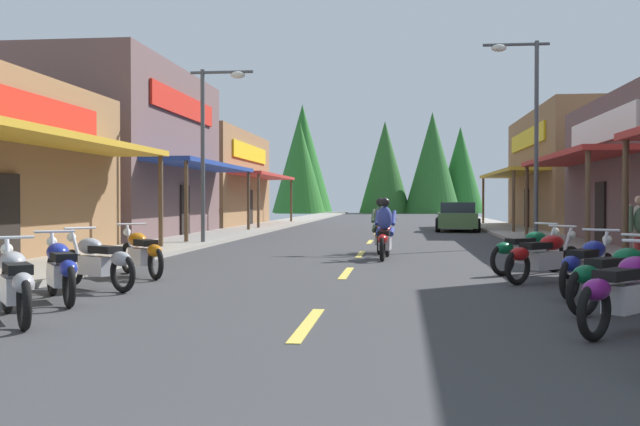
{
  "coord_description": "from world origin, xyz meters",
  "views": [
    {
      "loc": [
        1.12,
        -0.75,
        1.5
      ],
      "look_at": [
        -2.52,
        31.63,
        0.93
      ],
      "focal_mm": 40.78,
      "sensor_mm": 36.0,
      "label": 1
    }
  ],
  "objects_px": {
    "streetlamp_right": "(527,114)",
    "motorcycle_parked_right_4": "(588,265)",
    "motorcycle_parked_right_3": "(617,276)",
    "parked_car_curbside": "(457,217)",
    "rider_cruising_lead": "(385,234)",
    "motorcycle_parked_right_5": "(544,256)",
    "motorcycle_parked_left_1": "(15,282)",
    "rider_cruising_trailing": "(380,230)",
    "motorcycle_parked_right_6": "(528,250)",
    "motorcycle_parked_left_2": "(60,269)",
    "streetlamp_left": "(212,130)",
    "motorcycle_parked_left_4": "(141,252)",
    "motorcycle_parked_right_2": "(626,290)",
    "pedestrian_by_shop": "(639,222)",
    "motorcycle_parked_left_3": "(98,260)"
  },
  "relations": [
    {
      "from": "parked_car_curbside",
      "to": "motorcycle_parked_right_2",
      "type": "bearing_deg",
      "value": -176.8
    },
    {
      "from": "streetlamp_right",
      "to": "motorcycle_parked_right_4",
      "type": "height_order",
      "value": "streetlamp_right"
    },
    {
      "from": "motorcycle_parked_left_1",
      "to": "motorcycle_parked_left_2",
      "type": "xyz_separation_m",
      "value": [
        -0.27,
        1.74,
        0.0
      ]
    },
    {
      "from": "motorcycle_parked_left_4",
      "to": "parked_car_curbside",
      "type": "relative_size",
      "value": 0.38
    },
    {
      "from": "motorcycle_parked_right_2",
      "to": "motorcycle_parked_right_4",
      "type": "height_order",
      "value": "same"
    },
    {
      "from": "motorcycle_parked_right_6",
      "to": "motorcycle_parked_right_4",
      "type": "bearing_deg",
      "value": -121.86
    },
    {
      "from": "motorcycle_parked_left_4",
      "to": "rider_cruising_trailing",
      "type": "distance_m",
      "value": 8.2
    },
    {
      "from": "streetlamp_right",
      "to": "motorcycle_parked_right_3",
      "type": "height_order",
      "value": "streetlamp_right"
    },
    {
      "from": "parked_car_curbside",
      "to": "motorcycle_parked_right_4",
      "type": "bearing_deg",
      "value": -175.9
    },
    {
      "from": "motorcycle_parked_right_4",
      "to": "rider_cruising_trailing",
      "type": "height_order",
      "value": "rider_cruising_trailing"
    },
    {
      "from": "motorcycle_parked_right_6",
      "to": "parked_car_curbside",
      "type": "bearing_deg",
      "value": 51.67
    },
    {
      "from": "streetlamp_left",
      "to": "motorcycle_parked_left_2",
      "type": "distance_m",
      "value": 13.75
    },
    {
      "from": "motorcycle_parked_left_1",
      "to": "motorcycle_parked_right_4",
      "type": "bearing_deg",
      "value": -103.09
    },
    {
      "from": "motorcycle_parked_left_1",
      "to": "motorcycle_parked_left_3",
      "type": "relative_size",
      "value": 0.97
    },
    {
      "from": "motorcycle_parked_left_3",
      "to": "rider_cruising_trailing",
      "type": "xyz_separation_m",
      "value": [
        4.5,
        8.9,
        0.17
      ]
    },
    {
      "from": "parked_car_curbside",
      "to": "rider_cruising_lead",
      "type": "bearing_deg",
      "value": 173.33
    },
    {
      "from": "motorcycle_parked_left_2",
      "to": "motorcycle_parked_right_5",
      "type": "bearing_deg",
      "value": -100.99
    },
    {
      "from": "motorcycle_parked_right_6",
      "to": "rider_cruising_trailing",
      "type": "bearing_deg",
      "value": 81.83
    },
    {
      "from": "streetlamp_left",
      "to": "motorcycle_parked_left_1",
      "type": "bearing_deg",
      "value": -84.36
    },
    {
      "from": "motorcycle_parked_right_3",
      "to": "motorcycle_parked_left_4",
      "type": "xyz_separation_m",
      "value": [
        -7.95,
        3.68,
        0.0
      ]
    },
    {
      "from": "streetlamp_right",
      "to": "motorcycle_parked_left_3",
      "type": "distance_m",
      "value": 15.71
    },
    {
      "from": "motorcycle_parked_right_6",
      "to": "motorcycle_parked_left_3",
      "type": "relative_size",
      "value": 0.95
    },
    {
      "from": "motorcycle_parked_right_2",
      "to": "motorcycle_parked_left_2",
      "type": "bearing_deg",
      "value": 119.22
    },
    {
      "from": "motorcycle_parked_left_1",
      "to": "motorcycle_parked_left_4",
      "type": "xyz_separation_m",
      "value": [
        -0.34,
        5.29,
        0.0
      ]
    },
    {
      "from": "pedestrian_by_shop",
      "to": "parked_car_curbside",
      "type": "bearing_deg",
      "value": 18.76
    },
    {
      "from": "motorcycle_parked_left_4",
      "to": "rider_cruising_trailing",
      "type": "xyz_separation_m",
      "value": [
        4.48,
        6.87,
        0.17
      ]
    },
    {
      "from": "streetlamp_left",
      "to": "motorcycle_parked_left_4",
      "type": "xyz_separation_m",
      "value": [
        1.15,
        -9.74,
        -3.34
      ]
    },
    {
      "from": "streetlamp_right",
      "to": "motorcycle_parked_left_1",
      "type": "height_order",
      "value": "streetlamp_right"
    },
    {
      "from": "rider_cruising_lead",
      "to": "motorcycle_parked_left_3",
      "type": "bearing_deg",
      "value": 148.83
    },
    {
      "from": "streetlamp_left",
      "to": "motorcycle_parked_right_5",
      "type": "height_order",
      "value": "streetlamp_left"
    },
    {
      "from": "motorcycle_parked_right_5",
      "to": "motorcycle_parked_right_6",
      "type": "height_order",
      "value": "same"
    },
    {
      "from": "motorcycle_parked_right_3",
      "to": "motorcycle_parked_right_2",
      "type": "bearing_deg",
      "value": -142.28
    },
    {
      "from": "motorcycle_parked_right_2",
      "to": "parked_car_curbside",
      "type": "distance_m",
      "value": 27.21
    },
    {
      "from": "motorcycle_parked_right_6",
      "to": "motorcycle_parked_left_2",
      "type": "distance_m",
      "value": 9.01
    },
    {
      "from": "motorcycle_parked_right_4",
      "to": "pedestrian_by_shop",
      "type": "height_order",
      "value": "pedestrian_by_shop"
    },
    {
      "from": "pedestrian_by_shop",
      "to": "parked_car_curbside",
      "type": "xyz_separation_m",
      "value": [
        -3.47,
        15.94,
        -0.25
      ]
    },
    {
      "from": "streetlamp_right",
      "to": "motorcycle_parked_left_4",
      "type": "relative_size",
      "value": 3.94
    },
    {
      "from": "motorcycle_parked_right_5",
      "to": "rider_cruising_lead",
      "type": "bearing_deg",
      "value": 80.32
    },
    {
      "from": "motorcycle_parked_right_3",
      "to": "rider_cruising_lead",
      "type": "bearing_deg",
      "value": 71.82
    },
    {
      "from": "motorcycle_parked_right_3",
      "to": "pedestrian_by_shop",
      "type": "distance_m",
      "value": 10.26
    },
    {
      "from": "streetlamp_left",
      "to": "motorcycle_parked_right_5",
      "type": "xyz_separation_m",
      "value": [
        8.8,
        -9.89,
        -3.34
      ]
    },
    {
      "from": "motorcycle_parked_right_3",
      "to": "motorcycle_parked_left_2",
      "type": "height_order",
      "value": "same"
    },
    {
      "from": "pedestrian_by_shop",
      "to": "parked_car_curbside",
      "type": "distance_m",
      "value": 16.31
    },
    {
      "from": "motorcycle_parked_right_4",
      "to": "motorcycle_parked_right_5",
      "type": "xyz_separation_m",
      "value": [
        -0.33,
        1.83,
        0.0
      ]
    },
    {
      "from": "streetlamp_right",
      "to": "motorcycle_parked_right_4",
      "type": "xyz_separation_m",
      "value": [
        -1.08,
        -12.2,
        -3.78
      ]
    },
    {
      "from": "motorcycle_parked_right_5",
      "to": "motorcycle_parked_left_1",
      "type": "xyz_separation_m",
      "value": [
        -7.32,
        -5.14,
        0.0
      ]
    },
    {
      "from": "motorcycle_parked_right_3",
      "to": "rider_cruising_lead",
      "type": "relative_size",
      "value": 0.8
    },
    {
      "from": "motorcycle_parked_right_2",
      "to": "rider_cruising_lead",
      "type": "height_order",
      "value": "rider_cruising_lead"
    },
    {
      "from": "streetlamp_right",
      "to": "rider_cruising_trailing",
      "type": "bearing_deg",
      "value": -143.99
    },
    {
      "from": "motorcycle_parked_right_6",
      "to": "parked_car_curbside",
      "type": "xyz_separation_m",
      "value": [
        0.14,
        20.6,
        0.2
      ]
    }
  ]
}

